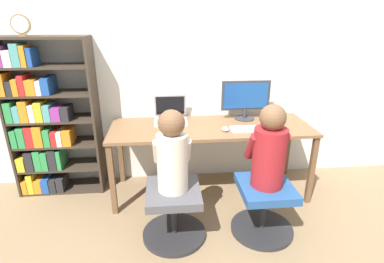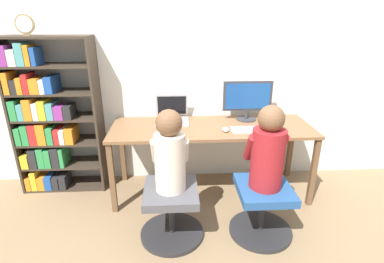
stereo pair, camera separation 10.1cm
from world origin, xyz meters
name	(u,v)px [view 1 (the left image)]	position (x,y,z in m)	size (l,w,h in m)	color
ground_plane	(215,209)	(0.00, 0.00, 0.00)	(14.00, 14.00, 0.00)	#846B4C
wall_back	(206,66)	(0.00, 0.76, 1.30)	(10.00, 0.05, 2.60)	silver
desk	(211,133)	(0.00, 0.35, 0.69)	(2.04, 0.70, 0.76)	brown
desktop_monitor	(246,99)	(0.40, 0.54, 0.98)	(0.52, 0.21, 0.42)	#333338
laptop	(171,116)	(-0.40, 0.54, 0.82)	(0.35, 0.33, 0.27)	#B7B7BC
keyboard	(253,129)	(0.39, 0.20, 0.77)	(0.44, 0.16, 0.03)	#B2B2B7
computer_mouse_by_keyboard	(225,129)	(0.12, 0.21, 0.78)	(0.07, 0.11, 0.04)	silver
office_chair_left	(264,206)	(0.37, -0.35, 0.26)	(0.55, 0.55, 0.47)	#262628
office_chair_right	(174,211)	(-0.42, -0.34, 0.26)	(0.55, 0.55, 0.47)	#262628
person_at_monitor	(269,150)	(0.37, -0.35, 0.80)	(0.33, 0.31, 0.70)	maroon
person_at_laptop	(172,154)	(-0.42, -0.34, 0.79)	(0.30, 0.29, 0.68)	beige
bookshelf	(44,124)	(-1.70, 0.54, 0.78)	(0.88, 0.32, 1.64)	#382D23
desk_clock	(21,25)	(-1.71, 0.47, 1.74)	(0.17, 0.03, 0.19)	olive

